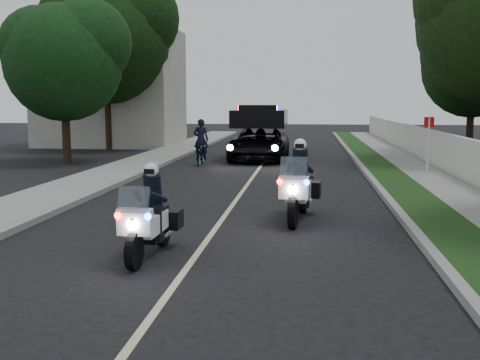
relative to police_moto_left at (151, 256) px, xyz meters
name	(u,v)px	position (x,y,z in m)	size (l,w,h in m)	color
ground	(178,280)	(0.78, -1.26, 0.00)	(120.00, 120.00, 0.00)	black
curb_right	(376,185)	(4.88, 8.74, 0.07)	(0.20, 60.00, 0.15)	gray
grass_verge	(399,185)	(5.58, 8.74, 0.08)	(1.20, 60.00, 0.16)	#193814
sidewalk_right	(442,186)	(6.88, 8.74, 0.08)	(1.40, 60.00, 0.16)	gray
property_wall	(476,165)	(7.88, 8.74, 0.75)	(0.22, 60.00, 1.50)	beige
curb_left	(124,181)	(-3.32, 8.74, 0.07)	(0.20, 60.00, 0.15)	gray
sidewalk_left	(92,180)	(-4.42, 8.74, 0.08)	(2.00, 60.00, 0.16)	gray
building_far	(112,88)	(-9.22, 24.74, 3.50)	(8.00, 6.00, 7.00)	#A8A396
lane_marking	(247,185)	(0.78, 8.74, 0.00)	(0.12, 50.00, 0.01)	#BFB78C
police_moto_left	(151,256)	(0.00, 0.00, 0.00)	(0.68, 1.93, 1.64)	white
police_moto_right	(298,220)	(2.52, 3.43, 0.00)	(0.77, 2.19, 1.86)	white
police_suv	(260,160)	(0.52, 16.81, 0.00)	(2.58, 5.58, 2.71)	black
bicycle	(201,165)	(-1.79, 14.46, 0.00)	(0.57, 1.64, 0.86)	black
cyclist	(201,165)	(-1.79, 14.46, 0.00)	(0.63, 0.42, 1.76)	black
sign_post	(427,181)	(6.78, 10.54, 0.00)	(0.35, 0.35, 2.24)	#AF120C
tree_right_e	(468,154)	(11.02, 21.26, 0.00)	(5.14, 5.14, 8.56)	black
tree_left_near	(67,163)	(-7.82, 14.60, 0.00)	(5.06, 5.06, 8.43)	#123712
tree_left_far	(109,149)	(-8.43, 21.77, 0.00)	(7.03, 7.03, 11.71)	black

